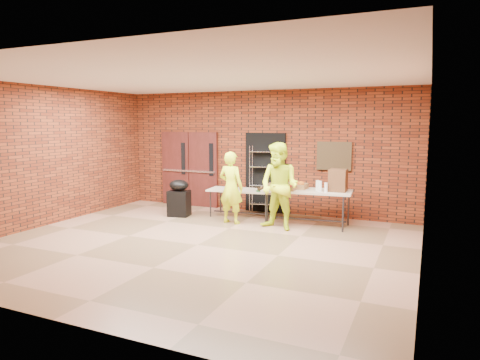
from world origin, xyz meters
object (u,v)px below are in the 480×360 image
Objects in this scene: coffee_dispenser at (338,180)px; volunteer_man at (279,186)px; covered_grill at (179,198)px; wire_rack at (262,180)px; table_left at (243,192)px; table_right at (307,193)px; volunteer_woman at (231,188)px.

coffee_dispenser is 1.35m from volunteer_man.
covered_grill is 0.48× the size of volunteer_man.
wire_rack is 1.89× the size of covered_grill.
table_right is at bearing -11.64° from table_left.
table_right is 0.76m from coffee_dispenser.
covered_grill is at bearing -173.57° from coffee_dispenser.
covered_grill is 0.55× the size of volunteer_woman.
volunteer_man is at bearing -39.59° from table_left.
table_left is at bearing 178.00° from coffee_dispenser.
volunteer_woman reaches higher than table_left.
wire_rack is 3.49× the size of coffee_dispenser.
volunteer_woman is at bearing -165.64° from coffee_dispenser.
covered_grill is (-3.91, -0.44, -0.61)m from coffee_dispenser.
coffee_dispenser is 2.46m from volunteer_woman.
wire_rack is 2.27m from coffee_dispenser.
volunteer_man is at bearing -70.05° from wire_rack.
volunteer_woman is at bearing -113.71° from wire_rack.
volunteer_man is at bearing -130.95° from table_right.
table_right is 2.22× the size of covered_grill.
volunteer_woman is at bearing -16.89° from covered_grill.
covered_grill is at bearing 0.44° from volunteer_woman.
volunteer_man is (0.98, -1.49, 0.09)m from wire_rack.
wire_rack reaches higher than table_left.
coffee_dispenser is at bearing -8.62° from table_left.
volunteer_woman is at bearing -167.80° from table_right.
table_right is 1.07× the size of volunteer_man.
table_right is 3.26m from covered_grill.
coffee_dispenser is (0.68, 0.07, 0.32)m from table_right.
wire_rack is 0.91× the size of volunteer_man.
wire_rack reaches higher than coffee_dispenser.
table_left is 0.86× the size of table_right.
wire_rack is at bearing 144.20° from table_right.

